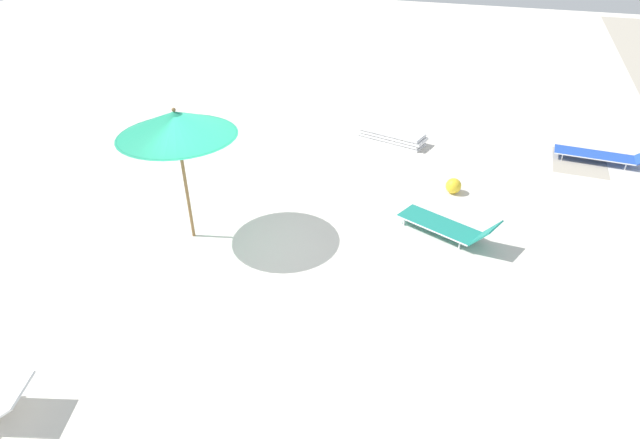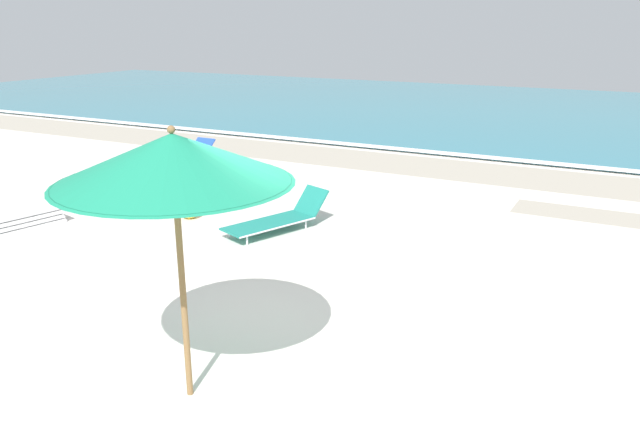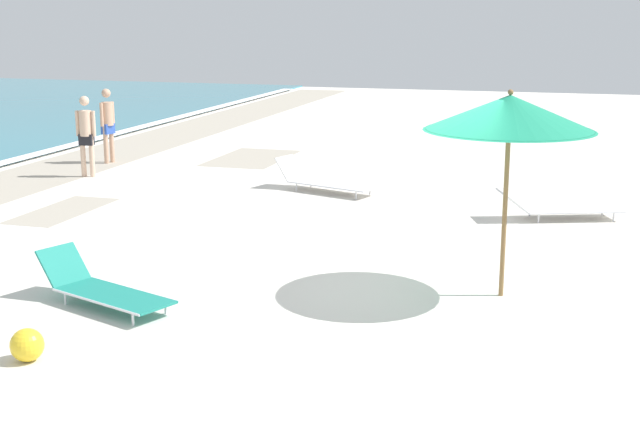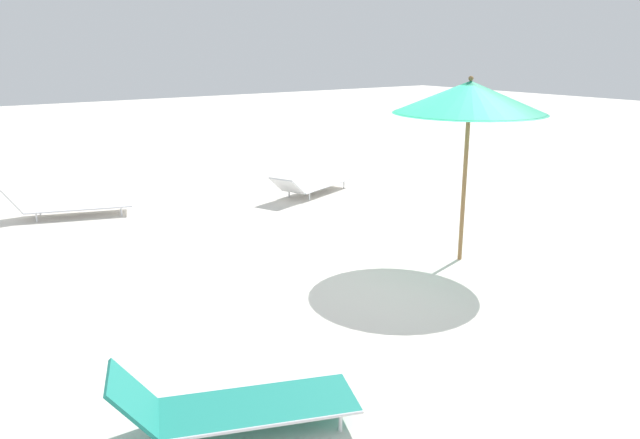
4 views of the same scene
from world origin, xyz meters
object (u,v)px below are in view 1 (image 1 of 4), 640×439
(sun_lounger_beside_umbrella, at_px, (604,155))
(beach_ball, at_px, (453,186))
(lounger_stack, at_px, (392,136))
(sun_lounger_near_water_left, at_px, (448,226))
(beach_umbrella, at_px, (176,124))

(sun_lounger_beside_umbrella, distance_m, beach_ball, 4.46)
(lounger_stack, xyz_separation_m, sun_lounger_near_water_left, (4.15, 2.18, 0.06))
(sun_lounger_beside_umbrella, distance_m, sun_lounger_near_water_left, 5.74)
(beach_umbrella, height_order, lounger_stack, beach_umbrella)
(beach_umbrella, relative_size, lounger_stack, 1.31)
(sun_lounger_beside_umbrella, relative_size, beach_ball, 6.54)
(beach_umbrella, bearing_deg, sun_lounger_near_water_left, 111.11)
(beach_umbrella, xyz_separation_m, sun_lounger_beside_umbrella, (-6.59, 7.83, -2.12))
(lounger_stack, height_order, sun_lounger_beside_umbrella, sun_lounger_beside_umbrella)
(sun_lounger_beside_umbrella, bearing_deg, lounger_stack, -81.58)
(sun_lounger_beside_umbrella, bearing_deg, beach_umbrella, -48.30)
(lounger_stack, bearing_deg, sun_lounger_beside_umbrella, 109.96)
(sun_lounger_near_water_left, xyz_separation_m, beach_ball, (-1.81, -0.16, -0.05))
(lounger_stack, relative_size, sun_lounger_beside_umbrella, 0.87)
(sun_lounger_beside_umbrella, bearing_deg, sun_lounger_near_water_left, -31.80)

